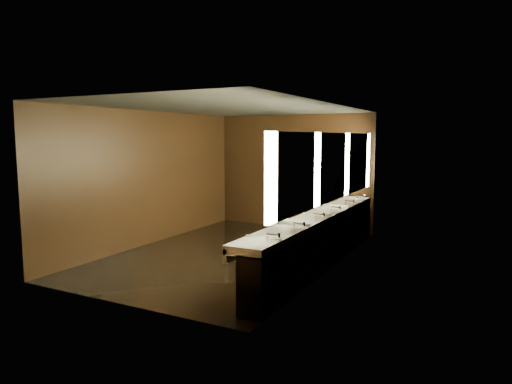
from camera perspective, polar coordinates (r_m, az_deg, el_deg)
floor at (r=8.93m, az=-2.97°, el=-7.73°), size 6.00×6.00×0.00m
ceiling at (r=8.66m, az=-3.09°, el=10.51°), size 4.00×6.00×0.02m
wall_back at (r=11.36m, az=4.69°, el=2.57°), size 4.00×0.02×2.80m
wall_front at (r=6.30m, az=-17.02°, el=-1.19°), size 4.00×0.02×2.80m
wall_left at (r=9.85m, az=-13.11°, el=1.75°), size 0.02×6.00×2.80m
wall_right at (r=7.86m, az=9.63°, el=0.57°), size 0.02×6.00×2.80m
sink_counter at (r=8.07m, az=8.10°, el=-5.75°), size 0.55×5.40×1.01m
mirror_band at (r=7.84m, az=9.55°, el=3.12°), size 0.06×5.03×1.15m
person at (r=8.18m, az=3.39°, el=-3.63°), size 0.43×0.60×1.52m
trash_bin at (r=6.90m, az=2.27°, el=-9.53°), size 0.48×0.48×0.60m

